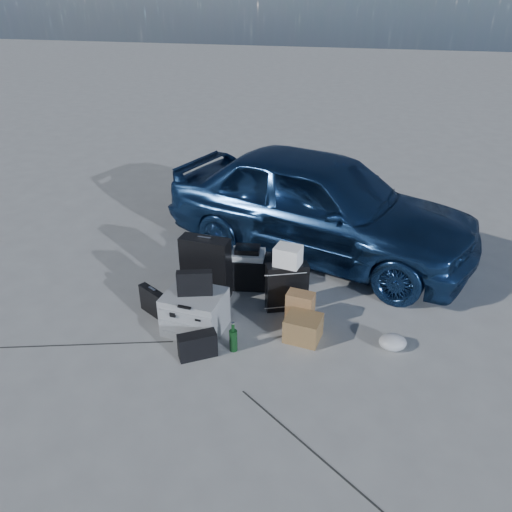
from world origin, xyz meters
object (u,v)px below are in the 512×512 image
at_px(pelican_case, 195,312).
at_px(briefcase, 153,302).
at_px(suitcase_right, 287,287).
at_px(car, 319,204).
at_px(cardboard_box, 303,328).
at_px(green_bottle, 233,337).
at_px(suitcase_left, 206,267).
at_px(duffel_bag, 246,271).

distance_m(pelican_case, briefcase, 0.57).
bearing_deg(suitcase_right, car, 62.20).
bearing_deg(briefcase, pelican_case, 15.15).
distance_m(car, briefcase, 2.56).
bearing_deg(cardboard_box, green_bottle, -150.37).
relative_size(pelican_case, green_bottle, 1.86).
bearing_deg(briefcase, suitcase_right, 49.44).
bearing_deg(briefcase, car, 82.27).
xyz_separation_m(suitcase_left, cardboard_box, (1.25, -0.55, -0.24)).
bearing_deg(duffel_bag, briefcase, -143.57).
bearing_deg(car, cardboard_box, -158.72).
distance_m(car, suitcase_left, 1.84).
height_order(duffel_bag, green_bottle, duffel_bag).
distance_m(car, green_bottle, 2.47).
relative_size(car, green_bottle, 12.76).
height_order(suitcase_right, green_bottle, suitcase_right).
bearing_deg(suitcase_left, briefcase, -125.77).
height_order(car, suitcase_right, car).
distance_m(briefcase, suitcase_right, 1.50).
bearing_deg(green_bottle, cardboard_box, 29.63).
bearing_deg(car, duffel_bag, 164.62).
xyz_separation_m(suitcase_left, suitcase_right, (0.97, -0.03, -0.09)).
height_order(suitcase_right, cardboard_box, suitcase_right).
height_order(suitcase_left, cardboard_box, suitcase_left).
distance_m(pelican_case, suitcase_right, 1.07).
relative_size(suitcase_left, suitcase_right, 1.33).
bearing_deg(suitcase_left, car, 56.53).
xyz_separation_m(suitcase_right, duffel_bag, (-0.58, 0.37, -0.09)).
height_order(briefcase, suitcase_left, suitcase_left).
height_order(car, suitcase_left, car).
bearing_deg(pelican_case, suitcase_right, 41.01).
bearing_deg(duffel_bag, green_bottle, -90.06).
height_order(car, green_bottle, car).
bearing_deg(car, suitcase_right, -168.03).
height_order(pelican_case, cardboard_box, pelican_case).
relative_size(suitcase_left, green_bottle, 2.29).
bearing_deg(suitcase_right, pelican_case, -166.24).
height_order(duffel_bag, cardboard_box, duffel_bag).
xyz_separation_m(briefcase, cardboard_box, (1.69, -0.02, -0.03)).
xyz_separation_m(pelican_case, green_bottle, (0.50, -0.24, -0.06)).
height_order(car, cardboard_box, car).
xyz_separation_m(car, green_bottle, (-0.48, -2.36, -0.54)).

